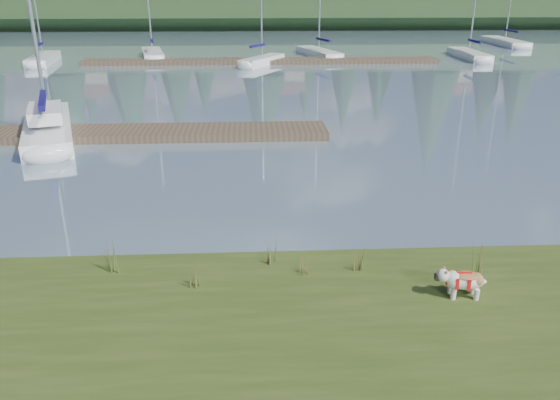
{
  "coord_description": "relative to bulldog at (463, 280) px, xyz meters",
  "views": [
    {
      "loc": [
        1.17,
        -11.3,
        5.31
      ],
      "look_at": [
        1.74,
        -0.5,
        1.06
      ],
      "focal_mm": 35.0,
      "sensor_mm": 36.0,
      "label": 1
    }
  ],
  "objects": [
    {
      "name": "weed_5",
      "position": [
        0.47,
        0.67,
        -0.02
      ],
      "size": [
        0.17,
        0.14,
        0.72
      ],
      "color": "#475B23",
      "rests_on": "bank"
    },
    {
      "name": "sailboat_bg_3",
      "position": [
        1.8,
        37.77,
        -0.34
      ],
      "size": [
        3.4,
        7.67,
        11.14
      ],
      "rotation": [
        0.0,
        0.0,
        1.83
      ],
      "color": "white",
      "rests_on": "ground"
    },
    {
      "name": "weed_1",
      "position": [
        -3.2,
        1.34,
        -0.09
      ],
      "size": [
        0.17,
        0.14,
        0.56
      ],
      "color": "#475B23",
      "rests_on": "bank"
    },
    {
      "name": "ground",
      "position": [
        -4.71,
        33.36,
        -0.67
      ],
      "size": [
        200.0,
        200.0,
        0.0
      ],
      "primitive_type": "plane",
      "color": "#7991A3",
      "rests_on": "ground"
    },
    {
      "name": "sailboat_bg_2",
      "position": [
        -2.46,
        32.89,
        -0.33
      ],
      "size": [
        3.8,
        5.69,
        9.03
      ],
      "rotation": [
        0.0,
        0.0,
        1.07
      ],
      "color": "white",
      "rests_on": "ground"
    },
    {
      "name": "weed_4",
      "position": [
        -2.59,
        0.92,
        -0.17
      ],
      "size": [
        0.17,
        0.14,
        0.35
      ],
      "color": "#475B23",
      "rests_on": "bank"
    },
    {
      "name": "sailboat_bg_0",
      "position": [
        -18.95,
        34.95,
        -0.34
      ],
      "size": [
        2.55,
        7.46,
        10.7
      ],
      "rotation": [
        0.0,
        0.0,
        1.73
      ],
      "color": "white",
      "rests_on": "ground"
    },
    {
      "name": "dock_far",
      "position": [
        -2.71,
        33.36,
        -0.52
      ],
      "size": [
        26.0,
        2.2,
        0.3
      ],
      "primitive_type": "cube",
      "color": "#4C3D2C",
      "rests_on": "ground"
    },
    {
      "name": "sailboat_main",
      "position": [
        -11.45,
        13.34,
        -0.25
      ],
      "size": [
        4.03,
        8.2,
        11.75
      ],
      "rotation": [
        0.0,
        0.0,
        1.89
      ],
      "color": "white",
      "rests_on": "ground"
    },
    {
      "name": "sailboat_bg_4",
      "position": [
        13.69,
        36.05,
        -0.34
      ],
      "size": [
        1.69,
        7.49,
        11.05
      ],
      "rotation": [
        0.0,
        0.0,
        1.54
      ],
      "color": "white",
      "rests_on": "ground"
    },
    {
      "name": "sailboat_bg_1",
      "position": [
        -11.42,
        37.6,
        -0.34
      ],
      "size": [
        2.93,
        7.45,
        10.98
      ],
      "rotation": [
        0.0,
        0.0,
        1.78
      ],
      "color": "white",
      "rests_on": "ground"
    },
    {
      "name": "sailboat_bg_5",
      "position": [
        21.1,
        46.27,
        -0.35
      ],
      "size": [
        2.15,
        9.22,
        12.95
      ],
      "rotation": [
        0.0,
        0.0,
        1.53
      ],
      "color": "white",
      "rests_on": "ground"
    },
    {
      "name": "bulldog",
      "position": [
        0.0,
        0.0,
        0.0
      ],
      "size": [
        0.86,
        0.41,
        0.51
      ],
      "rotation": [
        0.0,
        0.0,
        3.05
      ],
      "color": "silver",
      "rests_on": "bank"
    },
    {
      "name": "dock_near",
      "position": [
        -8.71,
        12.36,
        -0.52
      ],
      "size": [
        16.0,
        2.0,
        0.3
      ],
      "primitive_type": "cube",
      "color": "#4C3D2C",
      "rests_on": "ground"
    },
    {
      "name": "ridge",
      "position": [
        -4.71,
        76.36,
        1.83
      ],
      "size": [
        200.0,
        20.0,
        5.0
      ],
      "primitive_type": "cube",
      "color": "#1E3419",
      "rests_on": "ground"
    },
    {
      "name": "weed_3",
      "position": [
        -6.19,
        1.21,
        -0.04
      ],
      "size": [
        0.17,
        0.14,
        0.65
      ],
      "color": "#475B23",
      "rests_on": "bank"
    },
    {
      "name": "weed_0",
      "position": [
        -4.59,
        0.57,
        -0.09
      ],
      "size": [
        0.17,
        0.14,
        0.54
      ],
      "color": "#475B23",
      "rests_on": "bank"
    },
    {
      "name": "weed_2",
      "position": [
        -1.59,
        1.01,
        -0.07
      ],
      "size": [
        0.17,
        0.14,
        0.58
      ],
      "color": "#475B23",
      "rests_on": "bank"
    },
    {
      "name": "mud_lip",
      "position": [
        -4.71,
        1.76,
        -0.6
      ],
      "size": [
        60.0,
        0.5,
        0.14
      ],
      "primitive_type": "cube",
      "color": "#33281C",
      "rests_on": "ground"
    }
  ]
}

